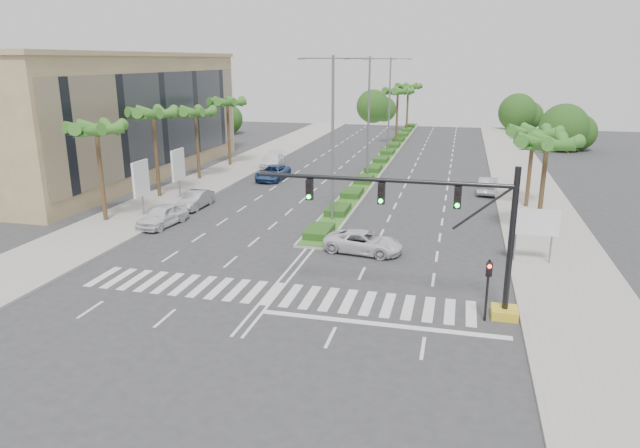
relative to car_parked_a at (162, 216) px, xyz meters
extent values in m
plane|color=#333335|center=(11.80, -10.04, -0.78)|extent=(160.00, 160.00, 0.00)
cube|color=gray|center=(27.00, 9.96, -0.70)|extent=(6.00, 120.00, 0.15)
cube|color=gray|center=(-3.40, 9.96, -0.70)|extent=(6.00, 120.00, 0.15)
cube|color=gray|center=(11.80, 34.96, -0.68)|extent=(2.20, 75.00, 0.20)
cube|color=#366021|center=(11.80, 34.96, -0.56)|extent=(1.80, 75.00, 0.04)
cube|color=tan|center=(-14.20, 15.96, 5.22)|extent=(12.00, 36.00, 12.00)
cube|color=gold|center=(23.30, -10.04, -0.55)|extent=(1.20, 1.20, 0.45)
cylinder|color=black|center=(23.30, -10.04, 2.92)|extent=(0.28, 0.28, 7.00)
cylinder|color=black|center=(17.30, -10.04, 5.52)|extent=(12.00, 0.20, 0.20)
cylinder|color=black|center=(21.90, -10.04, 4.42)|extent=(2.53, 0.12, 2.15)
cube|color=black|center=(20.80, -10.04, 4.87)|extent=(0.32, 0.24, 1.00)
cylinder|color=#19E533|center=(20.80, -10.18, 4.55)|extent=(0.20, 0.06, 0.20)
cube|color=black|center=(17.30, -10.04, 4.87)|extent=(0.32, 0.24, 1.00)
cylinder|color=#19E533|center=(17.30, -10.18, 4.55)|extent=(0.20, 0.06, 0.20)
cube|color=black|center=(13.80, -10.04, 4.87)|extent=(0.32, 0.24, 1.00)
cylinder|color=#19E533|center=(13.80, -10.18, 4.55)|extent=(0.20, 0.06, 0.20)
cylinder|color=black|center=(22.40, -10.64, 0.72)|extent=(0.12, 0.12, 3.00)
cube|color=black|center=(22.40, -10.79, 1.82)|extent=(0.28, 0.22, 0.65)
cylinder|color=red|center=(22.40, -10.92, 2.00)|extent=(0.18, 0.05, 0.18)
cylinder|color=slate|center=(24.30, -2.04, 0.62)|extent=(0.10, 0.10, 2.80)
cylinder|color=slate|center=(26.30, -2.04, 0.62)|extent=(0.10, 0.10, 2.80)
cube|color=#0C6638|center=(25.30, -2.04, 1.82)|extent=(2.60, 0.08, 1.50)
cube|color=white|center=(25.30, -2.09, 1.82)|extent=(2.70, 0.02, 1.60)
cylinder|color=slate|center=(-2.70, 1.96, 0.62)|extent=(0.12, 0.12, 2.80)
cube|color=white|center=(-2.70, 1.96, 2.22)|extent=(0.18, 2.10, 2.70)
cube|color=#D8594C|center=(-2.70, 1.96, 2.22)|extent=(0.12, 2.00, 2.60)
cylinder|color=slate|center=(-2.70, 7.96, 0.62)|extent=(0.12, 0.12, 2.80)
cube|color=white|center=(-2.70, 7.96, 2.22)|extent=(0.18, 2.10, 2.70)
cube|color=#D8594C|center=(-2.70, 7.96, 2.22)|extent=(0.12, 2.00, 2.60)
cylinder|color=brown|center=(-4.70, -0.04, 2.72)|extent=(0.32, 0.32, 7.00)
sphere|color=brown|center=(-4.70, -0.04, 6.12)|extent=(0.70, 0.70, 0.70)
cone|color=#2D611E|center=(-3.60, -0.04, 6.02)|extent=(0.90, 3.62, 1.50)
cone|color=#2D611E|center=(-4.01, 0.82, 6.02)|extent=(3.39, 2.96, 1.50)
cone|color=#2D611E|center=(-4.94, 1.03, 6.02)|extent=(3.73, 1.68, 1.50)
cone|color=#2D611E|center=(-5.69, 0.44, 6.02)|extent=(2.38, 3.65, 1.50)
cone|color=#2D611E|center=(-5.69, -0.52, 6.02)|extent=(2.38, 3.65, 1.50)
cone|color=#2D611E|center=(-4.94, -1.11, 6.02)|extent=(3.73, 1.68, 1.50)
cone|color=#2D611E|center=(-4.01, -0.90, 6.02)|extent=(3.39, 2.96, 1.50)
cylinder|color=brown|center=(-4.70, 7.96, 2.92)|extent=(0.32, 0.32, 7.40)
sphere|color=brown|center=(-4.70, 7.96, 6.52)|extent=(0.70, 0.70, 0.70)
cone|color=#2D611E|center=(-3.60, 7.96, 6.42)|extent=(0.90, 3.62, 1.50)
cone|color=#2D611E|center=(-4.01, 8.82, 6.42)|extent=(3.39, 2.96, 1.50)
cone|color=#2D611E|center=(-4.94, 9.03, 6.42)|extent=(3.73, 1.68, 1.50)
cone|color=#2D611E|center=(-5.69, 8.44, 6.42)|extent=(2.38, 3.65, 1.50)
cone|color=#2D611E|center=(-5.69, 7.48, 6.42)|extent=(2.38, 3.65, 1.50)
cone|color=#2D611E|center=(-4.94, 6.89, 6.42)|extent=(3.73, 1.68, 1.50)
cone|color=#2D611E|center=(-4.01, 7.10, 6.42)|extent=(3.39, 2.96, 1.50)
cylinder|color=brown|center=(-4.70, 15.96, 2.62)|extent=(0.32, 0.32, 6.80)
sphere|color=brown|center=(-4.70, 15.96, 5.92)|extent=(0.70, 0.70, 0.70)
cone|color=#2D611E|center=(-3.60, 15.96, 5.82)|extent=(0.90, 3.62, 1.50)
cone|color=#2D611E|center=(-4.01, 16.82, 5.82)|extent=(3.39, 2.96, 1.50)
cone|color=#2D611E|center=(-4.94, 17.03, 5.82)|extent=(3.73, 1.68, 1.50)
cone|color=#2D611E|center=(-5.69, 16.44, 5.82)|extent=(2.38, 3.65, 1.50)
cone|color=#2D611E|center=(-5.69, 15.48, 5.82)|extent=(2.38, 3.65, 1.50)
cone|color=#2D611E|center=(-4.94, 14.89, 5.82)|extent=(3.73, 1.68, 1.50)
cone|color=#2D611E|center=(-4.01, 15.10, 5.82)|extent=(3.39, 2.96, 1.50)
cylinder|color=brown|center=(-4.70, 23.96, 2.82)|extent=(0.32, 0.32, 7.20)
sphere|color=brown|center=(-4.70, 23.96, 6.32)|extent=(0.70, 0.70, 0.70)
cone|color=#2D611E|center=(-3.60, 23.96, 6.22)|extent=(0.90, 3.62, 1.50)
cone|color=#2D611E|center=(-4.01, 24.82, 6.22)|extent=(3.39, 2.96, 1.50)
cone|color=#2D611E|center=(-4.94, 25.03, 6.22)|extent=(3.73, 1.68, 1.50)
cone|color=#2D611E|center=(-5.69, 24.44, 6.22)|extent=(2.38, 3.65, 1.50)
cone|color=#2D611E|center=(-5.69, 23.48, 6.22)|extent=(2.38, 3.65, 1.50)
cone|color=#2D611E|center=(-4.94, 22.89, 6.22)|extent=(3.73, 1.68, 1.50)
cone|color=#2D611E|center=(-4.01, 23.10, 6.22)|extent=(3.39, 2.96, 1.50)
cylinder|color=brown|center=(26.30, 3.96, 2.47)|extent=(0.32, 0.32, 6.50)
sphere|color=brown|center=(26.30, 3.96, 5.62)|extent=(0.70, 0.70, 0.70)
cone|color=#2D611E|center=(27.40, 3.96, 5.52)|extent=(0.90, 3.62, 1.50)
cone|color=#2D611E|center=(26.99, 4.82, 5.52)|extent=(3.39, 2.96, 1.50)
cone|color=#2D611E|center=(26.06, 5.03, 5.52)|extent=(3.73, 1.68, 1.50)
cone|color=#2D611E|center=(25.31, 4.44, 5.52)|extent=(2.38, 3.65, 1.50)
cone|color=#2D611E|center=(25.31, 3.48, 5.52)|extent=(2.38, 3.65, 1.50)
cone|color=#2D611E|center=(26.06, 2.89, 5.52)|extent=(3.73, 1.68, 1.50)
cone|color=#2D611E|center=(26.99, 3.10, 5.52)|extent=(3.39, 2.96, 1.50)
cylinder|color=brown|center=(26.30, 11.96, 2.32)|extent=(0.32, 0.32, 6.20)
sphere|color=brown|center=(26.30, 11.96, 5.32)|extent=(0.70, 0.70, 0.70)
cone|color=#2D611E|center=(27.40, 11.96, 5.22)|extent=(0.90, 3.62, 1.50)
cone|color=#2D611E|center=(26.99, 12.82, 5.22)|extent=(3.39, 2.96, 1.50)
cone|color=#2D611E|center=(26.06, 13.03, 5.22)|extent=(3.73, 1.68, 1.50)
cone|color=#2D611E|center=(25.31, 12.44, 5.22)|extent=(2.38, 3.65, 1.50)
cone|color=#2D611E|center=(25.31, 11.48, 5.22)|extent=(2.38, 3.65, 1.50)
cone|color=#2D611E|center=(26.06, 10.89, 5.22)|extent=(3.73, 1.68, 1.50)
cone|color=#2D611E|center=(26.99, 11.10, 5.22)|extent=(3.39, 2.96, 1.50)
cylinder|color=brown|center=(11.80, 44.96, 2.97)|extent=(0.32, 0.32, 7.50)
sphere|color=brown|center=(11.80, 44.96, 6.62)|extent=(0.70, 0.70, 0.70)
cone|color=#2D611E|center=(12.90, 44.96, 6.52)|extent=(0.90, 3.62, 1.50)
cone|color=#2D611E|center=(12.49, 45.82, 6.52)|extent=(3.39, 2.96, 1.50)
cone|color=#2D611E|center=(11.56, 46.03, 6.52)|extent=(3.73, 1.68, 1.50)
cone|color=#2D611E|center=(10.81, 45.44, 6.52)|extent=(2.38, 3.65, 1.50)
cone|color=#2D611E|center=(10.81, 44.48, 6.52)|extent=(2.38, 3.65, 1.50)
cone|color=#2D611E|center=(11.56, 43.89, 6.52)|extent=(3.73, 1.68, 1.50)
cone|color=#2D611E|center=(12.49, 44.10, 6.52)|extent=(3.39, 2.96, 1.50)
cylinder|color=brown|center=(11.80, 59.96, 2.97)|extent=(0.32, 0.32, 7.50)
sphere|color=brown|center=(11.80, 59.96, 6.62)|extent=(0.70, 0.70, 0.70)
cone|color=#2D611E|center=(12.90, 59.96, 6.52)|extent=(0.90, 3.62, 1.50)
cone|color=#2D611E|center=(12.49, 60.82, 6.52)|extent=(3.39, 2.96, 1.50)
cone|color=#2D611E|center=(11.56, 61.03, 6.52)|extent=(3.73, 1.68, 1.50)
cone|color=#2D611E|center=(10.81, 60.44, 6.52)|extent=(2.38, 3.65, 1.50)
cone|color=#2D611E|center=(10.81, 59.48, 6.52)|extent=(2.38, 3.65, 1.50)
cone|color=#2D611E|center=(11.56, 58.89, 6.52)|extent=(3.73, 1.68, 1.50)
cone|color=#2D611E|center=(12.49, 59.10, 6.52)|extent=(3.39, 2.96, 1.50)
cylinder|color=slate|center=(11.80, 3.96, 5.22)|extent=(0.20, 0.20, 12.00)
cylinder|color=slate|center=(10.60, 3.96, 11.02)|extent=(2.40, 0.10, 0.10)
cylinder|color=slate|center=(13.00, 3.96, 11.02)|extent=(2.40, 0.10, 0.10)
cube|color=slate|center=(9.50, 3.96, 10.97)|extent=(0.50, 0.25, 0.12)
cube|color=slate|center=(14.10, 3.96, 10.97)|extent=(0.50, 0.25, 0.12)
cylinder|color=slate|center=(11.80, 19.96, 5.22)|extent=(0.20, 0.20, 12.00)
cylinder|color=slate|center=(10.60, 19.96, 11.02)|extent=(2.40, 0.10, 0.10)
cylinder|color=slate|center=(13.00, 19.96, 11.02)|extent=(2.40, 0.10, 0.10)
cube|color=slate|center=(9.50, 19.96, 10.97)|extent=(0.50, 0.25, 0.12)
cube|color=slate|center=(14.10, 19.96, 10.97)|extent=(0.50, 0.25, 0.12)
cylinder|color=slate|center=(11.80, 35.96, 5.22)|extent=(0.20, 0.20, 12.00)
cylinder|color=slate|center=(10.60, 35.96, 11.02)|extent=(2.40, 0.10, 0.10)
cylinder|color=slate|center=(13.00, 35.96, 11.02)|extent=(2.40, 0.10, 0.10)
cube|color=slate|center=(9.50, 35.96, 10.97)|extent=(0.50, 0.25, 0.12)
cube|color=slate|center=(14.10, 35.96, 10.97)|extent=(0.50, 0.25, 0.12)
imported|color=white|center=(0.00, 0.00, 0.00)|extent=(2.40, 4.76, 1.56)
imported|color=#9D9EA2|center=(0.02, 5.40, -0.08)|extent=(1.54, 4.26, 1.40)
imported|color=#2A4A82|center=(2.54, 17.68, -0.06)|extent=(2.58, 5.28, 1.45)
imported|color=white|center=(0.25, 24.45, -0.02)|extent=(2.65, 5.45, 1.53)
imported|color=silver|center=(15.26, -2.39, -0.09)|extent=(5.20, 2.96, 1.37)
imported|color=silver|center=(23.41, 16.69, -0.03)|extent=(2.06, 4.66, 1.49)
camera|label=1|loc=(20.79, -36.06, 10.94)|focal=32.00mm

